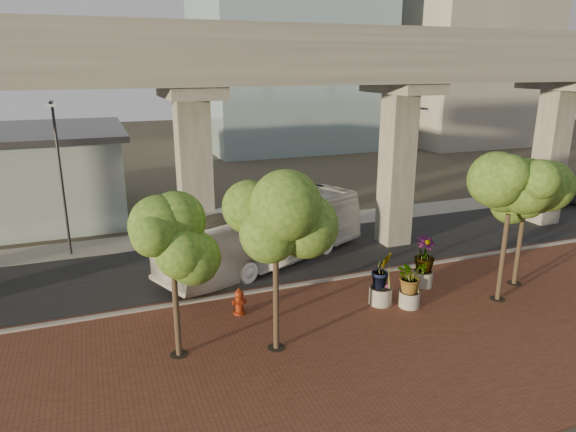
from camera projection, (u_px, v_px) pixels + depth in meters
name	position (u px, v px, depth m)	size (l,w,h in m)	color
ground	(317.00, 267.00, 27.84)	(160.00, 160.00, 0.00)	#3A342A
brick_plaza	(397.00, 337.00, 20.67)	(70.00, 13.00, 0.06)	brown
asphalt_road	(302.00, 254.00, 29.62)	(90.00, 8.00, 0.04)	black
curb_strip	(333.00, 280.00, 26.03)	(70.00, 0.25, 0.16)	gray
far_sidewalk	(271.00, 227.00, 34.54)	(90.00, 3.00, 0.06)	gray
transit_viaduct	(304.00, 128.00, 27.55)	(72.00, 5.60, 12.40)	#9A988C
midrise_block	(465.00, 53.00, 69.68)	(18.00, 16.00, 24.00)	#A6A295
transit_bus	(267.00, 233.00, 27.83)	(3.00, 12.76, 3.56)	white
parked_car	(576.00, 194.00, 40.23)	(1.66, 4.78, 1.57)	black
fire_hydrant	(239.00, 302.00, 22.38)	(0.59, 0.53, 1.19)	maroon
planter_front	(411.00, 278.00, 22.82)	(2.06, 2.06, 2.26)	#A7A297
planter_right	(424.00, 256.00, 24.96)	(2.36, 2.36, 2.52)	#A8A498
planter_left	(382.00, 272.00, 23.04)	(2.29, 2.29, 2.52)	gray
street_tree_far_west	(172.00, 245.00, 18.12)	(3.31, 3.31, 5.91)	#473729
street_tree_near_west	(275.00, 226.00, 18.42)	(3.83, 3.83, 6.73)	#473729
street_tree_near_east	(511.00, 190.00, 22.44)	(3.86, 3.86, 7.01)	#473729
street_tree_far_east	(526.00, 195.00, 24.34)	(3.80, 3.80, 6.30)	#473729
streetlamp_west	(60.00, 169.00, 28.08)	(0.43, 1.26, 8.70)	#2B2C30
streetlamp_east	(417.00, 152.00, 37.03)	(0.38, 1.10, 7.62)	#343339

